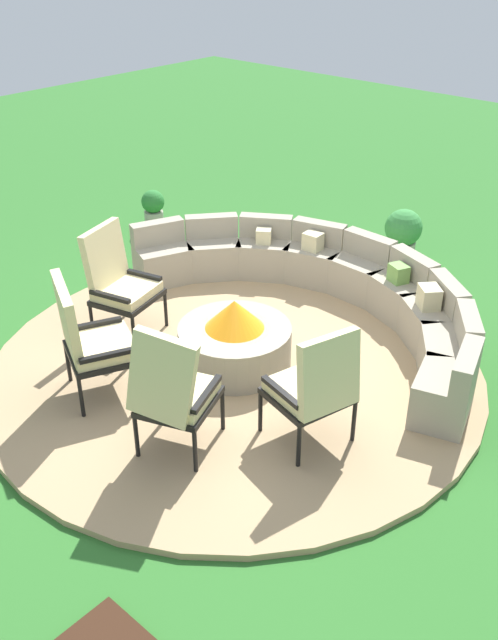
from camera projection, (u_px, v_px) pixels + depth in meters
name	position (u px, v px, depth m)	size (l,w,h in m)	color
ground_plane	(235.00, 368.00, 6.75)	(24.00, 24.00, 0.00)	#2D6B28
patio_circle	(235.00, 366.00, 6.73)	(4.66, 4.66, 0.06)	tan
fire_pit	(235.00, 340.00, 6.59)	(1.06, 1.06, 0.68)	#9E937F
curved_stone_bench	(330.00, 289.00, 7.45)	(4.28, 1.96, 0.68)	#9E937F
lounge_chair_front_left	(118.00, 280.00, 6.97)	(0.70, 0.71, 1.12)	black
lounge_chair_front_right	(89.00, 338.00, 6.02)	(0.81, 0.81, 1.16)	black
lounge_chair_back_left	(173.00, 391.00, 5.35)	(0.73, 0.77, 1.18)	black
lounge_chair_back_right	(316.00, 385.00, 5.46)	(0.71, 0.71, 1.06)	black
potted_plant_1	(403.00, 234.00, 8.61)	(0.45, 0.45, 0.69)	#A89E8E
potted_plant_2	(153.00, 209.00, 9.53)	(0.31, 0.31, 0.57)	#A89E8E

